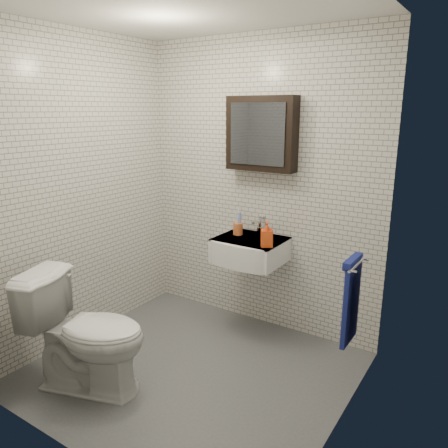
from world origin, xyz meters
The scene contains 9 objects.
ground centered at (0.00, 0.00, 0.01)m, with size 2.20×2.00×0.01m, color #515559.
room_shell centered at (0.00, 0.00, 1.47)m, with size 2.22×2.02×2.51m.
washbasin centered at (0.05, 0.73, 0.76)m, with size 0.55×0.50×0.20m.
faucet centered at (0.05, 0.93, 0.92)m, with size 0.06×0.20×0.15m.
mirror_cabinet centered at (0.05, 0.93, 1.70)m, with size 0.60×0.15×0.60m.
towel_rail centered at (1.04, 0.35, 0.72)m, with size 0.09×0.30×0.58m.
toothbrush_cup centered at (-0.10, 0.82, 0.91)m, with size 0.10×0.10×0.22m.
soap_bottle centered at (0.27, 0.65, 0.95)m, with size 0.09×0.09×0.20m, color orange.
toilet centered at (-0.48, -0.53, 0.42)m, with size 0.47×0.82×0.84m, color white.
Camera 1 is at (1.78, -2.27, 1.90)m, focal length 35.00 mm.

